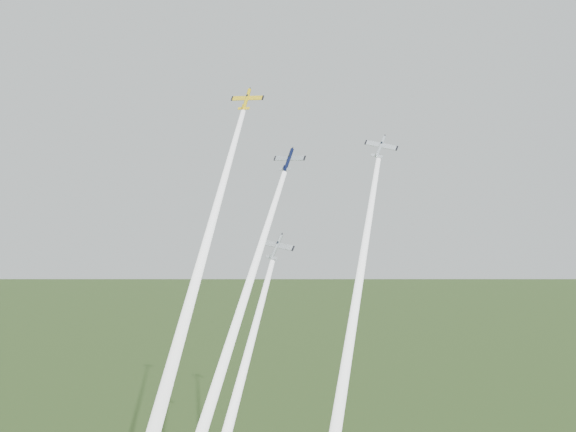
% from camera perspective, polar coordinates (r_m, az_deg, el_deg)
% --- Properties ---
extents(plane_yellow, '(7.62, 5.68, 6.43)m').
position_cam_1_polar(plane_yellow, '(146.96, -3.29, 9.19)').
color(plane_yellow, yellow).
extents(smoke_trail_yellow, '(7.31, 40.79, 56.51)m').
position_cam_1_polar(smoke_trail_yellow, '(125.70, -6.75, -3.12)').
color(smoke_trail_yellow, white).
extents(plane_navy, '(7.84, 6.27, 6.23)m').
position_cam_1_polar(plane_navy, '(140.74, 0.05, 4.48)').
color(plane_navy, '#0C1235').
extents(smoke_trail_navy, '(13.45, 41.90, 59.35)m').
position_cam_1_polar(smoke_trail_navy, '(122.48, -4.53, -9.75)').
color(smoke_trail_navy, white).
extents(plane_silver_right, '(8.24, 5.50, 7.36)m').
position_cam_1_polar(plane_silver_right, '(144.65, 7.32, 5.46)').
color(plane_silver_right, silver).
extents(smoke_trail_silver_right, '(9.02, 43.47, 60.52)m').
position_cam_1_polar(smoke_trail_silver_right, '(123.40, 5.09, -8.65)').
color(smoke_trail_silver_right, white).
extents(plane_silver_low, '(8.41, 5.85, 7.28)m').
position_cam_1_polar(plane_silver_low, '(137.65, -0.93, -2.45)').
color(plane_silver_low, '#A2AAB0').
extents(smoke_trail_silver_low, '(8.79, 32.44, 44.95)m').
position_cam_1_polar(smoke_trail_silver_low, '(125.67, -4.08, -14.00)').
color(smoke_trail_silver_low, white).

